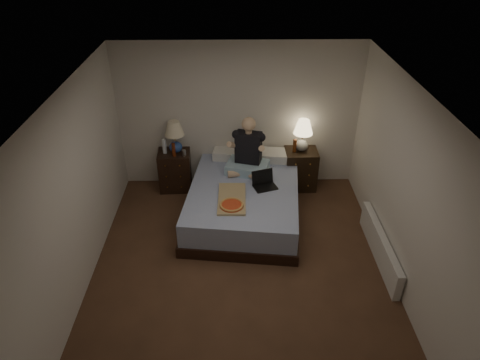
{
  "coord_description": "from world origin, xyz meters",
  "views": [
    {
      "loc": [
        -0.08,
        -4.32,
        4.13
      ],
      "look_at": [
        0.0,
        0.9,
        0.85
      ],
      "focal_mm": 32.0,
      "sensor_mm": 36.0,
      "label": 1
    }
  ],
  "objects_px": {
    "water_bottle": "(164,146)",
    "laptop": "(265,181)",
    "lamp_right": "(303,136)",
    "soda_can": "(184,153)",
    "beer_bottle_right": "(295,146)",
    "nightstand_right": "(300,168)",
    "bed": "(244,200)",
    "person": "(248,146)",
    "lamp_left": "(175,137)",
    "pizza_box": "(232,205)",
    "nightstand_left": "(175,170)",
    "beer_bottle_left": "(174,150)",
    "radiator": "(380,247)"
  },
  "relations": [
    {
      "from": "nightstand_right",
      "to": "bed",
      "type": "bearing_deg",
      "value": -140.64
    },
    {
      "from": "water_bottle",
      "to": "laptop",
      "type": "relative_size",
      "value": 0.74
    },
    {
      "from": "person",
      "to": "laptop",
      "type": "distance_m",
      "value": 0.65
    },
    {
      "from": "bed",
      "to": "beer_bottle_left",
      "type": "height_order",
      "value": "beer_bottle_left"
    },
    {
      "from": "lamp_right",
      "to": "pizza_box",
      "type": "relative_size",
      "value": 0.74
    },
    {
      "from": "beer_bottle_right",
      "to": "lamp_left",
      "type": "bearing_deg",
      "value": 178.68
    },
    {
      "from": "laptop",
      "to": "nightstand_right",
      "type": "bearing_deg",
      "value": 33.95
    },
    {
      "from": "lamp_left",
      "to": "beer_bottle_right",
      "type": "distance_m",
      "value": 2.0
    },
    {
      "from": "laptop",
      "to": "lamp_right",
      "type": "bearing_deg",
      "value": 33.99
    },
    {
      "from": "soda_can",
      "to": "person",
      "type": "bearing_deg",
      "value": -15.49
    },
    {
      "from": "nightstand_right",
      "to": "beer_bottle_left",
      "type": "relative_size",
      "value": 3.07
    },
    {
      "from": "water_bottle",
      "to": "laptop",
      "type": "bearing_deg",
      "value": -27.95
    },
    {
      "from": "lamp_right",
      "to": "laptop",
      "type": "distance_m",
      "value": 1.16
    },
    {
      "from": "beer_bottle_left",
      "to": "beer_bottle_right",
      "type": "distance_m",
      "value": 2.01
    },
    {
      "from": "water_bottle",
      "to": "laptop",
      "type": "height_order",
      "value": "water_bottle"
    },
    {
      "from": "nightstand_right",
      "to": "pizza_box",
      "type": "xyz_separation_m",
      "value": [
        -1.18,
        -1.41,
        0.23
      ]
    },
    {
      "from": "bed",
      "to": "water_bottle",
      "type": "distance_m",
      "value": 1.64
    },
    {
      "from": "laptop",
      "to": "water_bottle",
      "type": "bearing_deg",
      "value": 132.86
    },
    {
      "from": "water_bottle",
      "to": "radiator",
      "type": "height_order",
      "value": "water_bottle"
    },
    {
      "from": "nightstand_right",
      "to": "water_bottle",
      "type": "distance_m",
      "value": 2.35
    },
    {
      "from": "soda_can",
      "to": "radiator",
      "type": "xyz_separation_m",
      "value": [
        2.84,
        -1.76,
        -0.55
      ]
    },
    {
      "from": "person",
      "to": "lamp_left",
      "type": "bearing_deg",
      "value": 176.55
    },
    {
      "from": "bed",
      "to": "radiator",
      "type": "height_order",
      "value": "bed"
    },
    {
      "from": "lamp_left",
      "to": "person",
      "type": "xyz_separation_m",
      "value": [
        1.19,
        -0.41,
        0.04
      ]
    },
    {
      "from": "person",
      "to": "radiator",
      "type": "height_order",
      "value": "person"
    },
    {
      "from": "bed",
      "to": "water_bottle",
      "type": "bearing_deg",
      "value": 154.97
    },
    {
      "from": "nightstand_left",
      "to": "beer_bottle_right",
      "type": "height_order",
      "value": "beer_bottle_right"
    },
    {
      "from": "person",
      "to": "laptop",
      "type": "xyz_separation_m",
      "value": [
        0.26,
        -0.48,
        -0.35
      ]
    },
    {
      "from": "lamp_right",
      "to": "water_bottle",
      "type": "xyz_separation_m",
      "value": [
        -2.3,
        -0.03,
        -0.17
      ]
    },
    {
      "from": "nightstand_left",
      "to": "lamp_left",
      "type": "xyz_separation_m",
      "value": [
        0.04,
        0.0,
        0.63
      ]
    },
    {
      "from": "person",
      "to": "radiator",
      "type": "relative_size",
      "value": 0.58
    },
    {
      "from": "nightstand_right",
      "to": "lamp_right",
      "type": "relative_size",
      "value": 1.26
    },
    {
      "from": "water_bottle",
      "to": "soda_can",
      "type": "xyz_separation_m",
      "value": [
        0.33,
        -0.09,
        -0.07
      ]
    },
    {
      "from": "person",
      "to": "laptop",
      "type": "relative_size",
      "value": 2.74
    },
    {
      "from": "lamp_right",
      "to": "soda_can",
      "type": "relative_size",
      "value": 5.6
    },
    {
      "from": "nightstand_right",
      "to": "person",
      "type": "relative_size",
      "value": 0.76
    },
    {
      "from": "beer_bottle_left",
      "to": "soda_can",
      "type": "bearing_deg",
      "value": 3.97
    },
    {
      "from": "beer_bottle_right",
      "to": "laptop",
      "type": "height_order",
      "value": "beer_bottle_right"
    },
    {
      "from": "bed",
      "to": "lamp_right",
      "type": "distance_m",
      "value": 1.48
    },
    {
      "from": "beer_bottle_left",
      "to": "radiator",
      "type": "bearing_deg",
      "value": -30.19
    },
    {
      "from": "pizza_box",
      "to": "radiator",
      "type": "height_order",
      "value": "pizza_box"
    },
    {
      "from": "nightstand_right",
      "to": "pizza_box",
      "type": "height_order",
      "value": "nightstand_right"
    },
    {
      "from": "nightstand_left",
      "to": "laptop",
      "type": "height_order",
      "value": "laptop"
    },
    {
      "from": "nightstand_right",
      "to": "radiator",
      "type": "relative_size",
      "value": 0.44
    },
    {
      "from": "soda_can",
      "to": "beer_bottle_left",
      "type": "distance_m",
      "value": 0.18
    },
    {
      "from": "nightstand_right",
      "to": "beer_bottle_right",
      "type": "xyz_separation_m",
      "value": [
        -0.13,
        -0.05,
        0.47
      ]
    },
    {
      "from": "lamp_left",
      "to": "laptop",
      "type": "bearing_deg",
      "value": -31.72
    },
    {
      "from": "nightstand_left",
      "to": "nightstand_right",
      "type": "xyz_separation_m",
      "value": [
        2.16,
        0.0,
        0.01
      ]
    },
    {
      "from": "beer_bottle_right",
      "to": "nightstand_right",
      "type": "bearing_deg",
      "value": 19.49
    },
    {
      "from": "lamp_left",
      "to": "pizza_box",
      "type": "xyz_separation_m",
      "value": [
        0.94,
        -1.41,
        -0.39
      ]
    }
  ]
}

